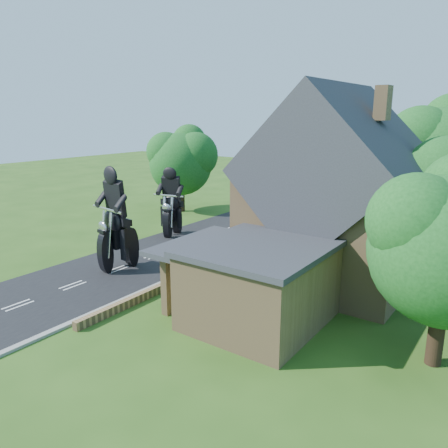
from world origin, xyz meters
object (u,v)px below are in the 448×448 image
Objects in this scene: house at (336,200)px; motorcycle_lead at (119,255)px; garden_wall at (228,258)px; annex at (257,282)px; motorcycle_follow at (172,226)px.

house is 12.46m from motorcycle_lead.
annex is (5.57, -5.80, 1.57)m from garden_wall.
house is 7.30m from annex.
garden_wall is 3.12× the size of annex.
house is at bearing 9.17° from garden_wall.
annex is at bearing -176.52° from motorcycle_lead.
motorcycle_lead is at bearing -130.79° from garden_wall.
house is at bearing 161.46° from motorcycle_follow.
house reaches higher than motorcycle_lead.
garden_wall is 13.53× the size of motorcycle_follow.
motorcycle_follow is (-6.59, 2.27, 0.56)m from garden_wall.
house is 5.33× the size of motorcycle_lead.
house is 13.34m from motorcycle_follow.
house is at bearing -141.76° from motorcycle_lead.
motorcycle_lead is 7.55m from motorcycle_follow.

